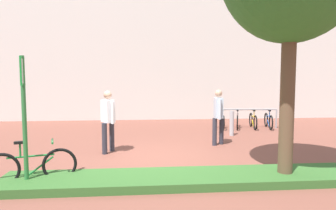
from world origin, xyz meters
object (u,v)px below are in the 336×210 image
object	(u,v)px
bike_at_sign	(32,166)
bike_rack_cluster	(245,120)
person_shirt_blue	(218,113)
bollard_steel	(232,123)
parking_sign_post	(24,102)
person_casual_tan	(108,117)

from	to	relation	value
bike_at_sign	bike_rack_cluster	world-z (taller)	bike_at_sign
person_shirt_blue	bollard_steel	bearing A→B (deg)	58.57
bike_at_sign	bike_rack_cluster	bearing A→B (deg)	43.61
bollard_steel	person_shirt_blue	bearing A→B (deg)	-121.43
parking_sign_post	person_casual_tan	world-z (taller)	parking_sign_post
parking_sign_post	person_shirt_blue	bearing A→B (deg)	36.07
parking_sign_post	bike_rack_cluster	xyz separation A→B (m)	(6.47, 6.31, -1.25)
bollard_steel	person_shirt_blue	world-z (taller)	person_shirt_blue
bike_rack_cluster	bollard_steel	xyz separation A→B (m)	(-1.08, -1.58, 0.10)
parking_sign_post	person_shirt_blue	xyz separation A→B (m)	(4.50, 3.28, -0.62)
bike_at_sign	person_shirt_blue	size ratio (longest dim) A/B	0.94
parking_sign_post	person_casual_tan	bearing A→B (deg)	64.90
bike_rack_cluster	bollard_steel	distance (m)	1.91
bollard_steel	person_shirt_blue	size ratio (longest dim) A/B	0.52
person_shirt_blue	person_casual_tan	bearing A→B (deg)	-168.04
parking_sign_post	bike_at_sign	size ratio (longest dim) A/B	1.51
bike_at_sign	person_shirt_blue	world-z (taller)	person_shirt_blue
bike_at_sign	bollard_steel	xyz separation A→B (m)	(5.36, 4.56, 0.10)
bike_at_sign	bike_rack_cluster	size ratio (longest dim) A/B	0.61
person_casual_tan	bike_rack_cluster	bearing A→B (deg)	35.35
parking_sign_post	person_shirt_blue	world-z (taller)	parking_sign_post
person_shirt_blue	parking_sign_post	bearing A→B (deg)	-143.93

